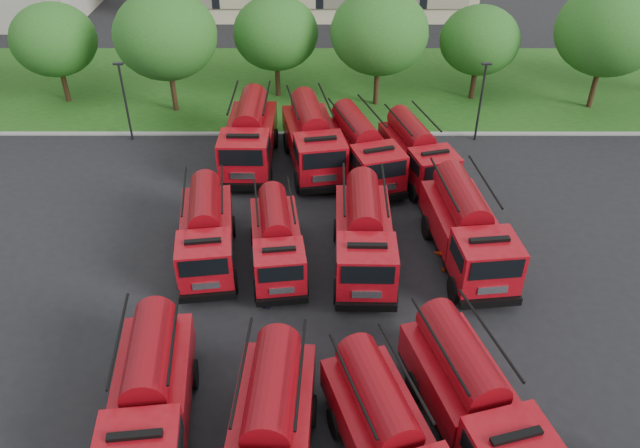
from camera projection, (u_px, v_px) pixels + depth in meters
The scene contains 25 objects.
ground at pixel (271, 330), 25.97m from camera, with size 140.00×140.00×0.00m, color black.
lawn at pixel (293, 85), 47.23m from camera, with size 70.00×16.00×0.12m, color #134813.
curb at pixel (288, 134), 40.59m from camera, with size 70.00×0.30×0.14m, color gray.
tree_1 at pixel (54, 40), 42.20m from camera, with size 5.71×5.71×6.98m.
tree_2 at pixel (166, 35), 40.51m from camera, with size 6.72×6.72×8.22m.
tree_3 at pixel (276, 33), 42.93m from camera, with size 5.88×5.88×7.19m.
tree_4 at pixel (379, 32), 41.39m from camera, with size 6.55×6.55×8.01m.
tree_5 at pixel (479, 40), 42.71m from camera, with size 5.46×5.46×6.68m.
tree_6 at pixel (609, 31), 40.82m from camera, with size 6.89×6.89×8.42m.
lamp_post_0 at pixel (125, 97), 38.40m from camera, with size 0.60×0.25×5.11m.
lamp_post_1 at pixel (481, 97), 38.39m from camera, with size 0.60×0.25×5.11m.
fire_truck_0 at pixel (150, 397), 21.05m from camera, with size 3.31×7.53×3.32m.
fire_truck_1 at pixel (270, 435), 19.77m from camera, with size 3.01×7.54×3.38m.
fire_truck_2 at pixel (388, 438), 19.77m from camera, with size 4.43×7.49×3.23m.
fire_truck_3 at pixel (472, 399), 20.96m from camera, with size 4.39×7.77×3.36m.
fire_truck_4 at pixel (206, 232), 29.01m from camera, with size 3.30×7.22×3.17m.
fire_truck_5 at pixel (277, 240), 28.70m from camera, with size 2.98×6.63×2.92m.
fire_truck_6 at pixel (364, 234), 28.63m from camera, with size 2.86×7.51×3.39m.
fire_truck_7 at pixel (467, 229), 28.88m from camera, with size 3.50×7.96×3.51m.
fire_truck_8 at pixel (250, 135), 36.56m from camera, with size 3.00×7.94×3.60m.
fire_truck_9 at pixel (313, 138), 36.31m from camera, with size 4.01×8.16×3.56m.
fire_truck_10 at pixel (362, 149), 35.43m from camera, with size 4.59×7.83×3.38m.
fire_truck_11 at pixel (417, 152), 35.44m from camera, with size 4.08×7.24×3.13m.
firefighter_4 at pixel (267, 306), 27.20m from camera, with size 0.84×0.55×1.71m, color black.
firefighter_5 at pixel (448, 271), 29.15m from camera, with size 1.54×0.66×1.66m, color #99270B.
Camera 1 is at (2.08, -18.72, 18.54)m, focal length 35.00 mm.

